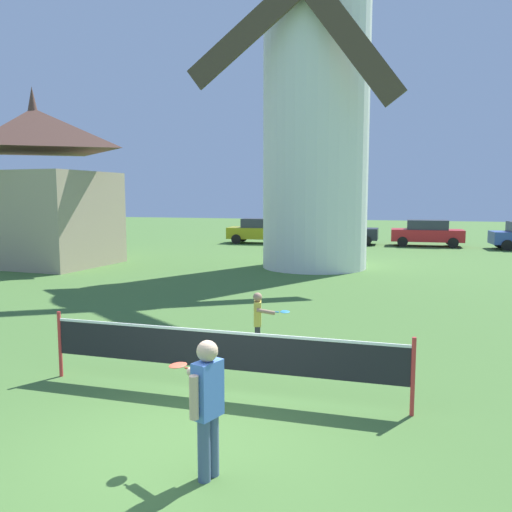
{
  "coord_description": "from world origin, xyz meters",
  "views": [
    {
      "loc": [
        2.53,
        -5.53,
        3.0
      ],
      "look_at": [
        -0.14,
        3.64,
        1.89
      ],
      "focal_mm": 36.62,
      "sensor_mm": 36.0,
      "label": 1
    }
  ],
  "objects_px": {
    "parked_car_black": "(345,231)",
    "chapel": "(36,189)",
    "windmill": "(316,93)",
    "tennis_net": "(219,350)",
    "parked_car_red": "(427,233)",
    "player_far": "(259,319)",
    "parked_car_mustard": "(261,230)",
    "player_near": "(206,401)"
  },
  "relations": [
    {
      "from": "tennis_net",
      "to": "player_far",
      "type": "height_order",
      "value": "player_far"
    },
    {
      "from": "player_near",
      "to": "parked_car_red",
      "type": "height_order",
      "value": "parked_car_red"
    },
    {
      "from": "player_near",
      "to": "parked_car_mustard",
      "type": "xyz_separation_m",
      "value": [
        -6.89,
        26.76,
        -0.04
      ]
    },
    {
      "from": "tennis_net",
      "to": "player_near",
      "type": "relative_size",
      "value": 3.76
    },
    {
      "from": "windmill",
      "to": "player_near",
      "type": "xyz_separation_m",
      "value": [
        1.75,
        -16.63,
        -6.26
      ]
    },
    {
      "from": "tennis_net",
      "to": "parked_car_mustard",
      "type": "relative_size",
      "value": 1.33
    },
    {
      "from": "player_near",
      "to": "player_far",
      "type": "bearing_deg",
      "value": 98.86
    },
    {
      "from": "windmill",
      "to": "chapel",
      "type": "distance_m",
      "value": 12.59
    },
    {
      "from": "tennis_net",
      "to": "parked_car_red",
      "type": "relative_size",
      "value": 1.37
    },
    {
      "from": "player_far",
      "to": "parked_car_mustard",
      "type": "relative_size",
      "value": 0.27
    },
    {
      "from": "parked_car_mustard",
      "to": "chapel",
      "type": "xyz_separation_m",
      "value": [
        -6.61,
        -12.5,
        2.47
      ]
    },
    {
      "from": "player_near",
      "to": "player_far",
      "type": "distance_m",
      "value": 4.53
    },
    {
      "from": "windmill",
      "to": "player_far",
      "type": "distance_m",
      "value": 13.8
    },
    {
      "from": "parked_car_red",
      "to": "chapel",
      "type": "distance_m",
      "value": 21.5
    },
    {
      "from": "parked_car_mustard",
      "to": "parked_car_black",
      "type": "xyz_separation_m",
      "value": [
        5.17,
        0.94,
        -0.0
      ]
    },
    {
      "from": "tennis_net",
      "to": "player_far",
      "type": "distance_m",
      "value": 2.22
    },
    {
      "from": "player_near",
      "to": "parked_car_black",
      "type": "xyz_separation_m",
      "value": [
        -1.72,
        27.7,
        -0.04
      ]
    },
    {
      "from": "parked_car_black",
      "to": "chapel",
      "type": "height_order",
      "value": "chapel"
    },
    {
      "from": "player_near",
      "to": "player_far",
      "type": "relative_size",
      "value": 1.29
    },
    {
      "from": "parked_car_red",
      "to": "player_near",
      "type": "bearing_deg",
      "value": -96.43
    },
    {
      "from": "player_near",
      "to": "windmill",
      "type": "bearing_deg",
      "value": 96.0
    },
    {
      "from": "player_near",
      "to": "chapel",
      "type": "xyz_separation_m",
      "value": [
        -13.5,
        14.26,
        2.43
      ]
    },
    {
      "from": "tennis_net",
      "to": "parked_car_black",
      "type": "distance_m",
      "value": 25.47
    },
    {
      "from": "chapel",
      "to": "player_near",
      "type": "bearing_deg",
      "value": -46.57
    },
    {
      "from": "tennis_net",
      "to": "player_far",
      "type": "bearing_deg",
      "value": 90.13
    },
    {
      "from": "parked_car_black",
      "to": "parked_car_red",
      "type": "xyz_separation_m",
      "value": [
        4.84,
        -0.03,
        0.0
      ]
    },
    {
      "from": "player_near",
      "to": "parked_car_mustard",
      "type": "distance_m",
      "value": 27.63
    },
    {
      "from": "player_far",
      "to": "chapel",
      "type": "distance_m",
      "value": 16.33
    },
    {
      "from": "chapel",
      "to": "parked_car_black",
      "type": "bearing_deg",
      "value": 48.75
    },
    {
      "from": "parked_car_black",
      "to": "player_near",
      "type": "bearing_deg",
      "value": -86.46
    },
    {
      "from": "parked_car_black",
      "to": "tennis_net",
      "type": "bearing_deg",
      "value": -87.7
    },
    {
      "from": "parked_car_black",
      "to": "chapel",
      "type": "distance_m",
      "value": 18.04
    },
    {
      "from": "windmill",
      "to": "tennis_net",
      "type": "relative_size",
      "value": 2.66
    },
    {
      "from": "player_far",
      "to": "parked_car_red",
      "type": "relative_size",
      "value": 0.28
    },
    {
      "from": "tennis_net",
      "to": "parked_car_mustard",
      "type": "height_order",
      "value": "parked_car_mustard"
    },
    {
      "from": "tennis_net",
      "to": "player_near",
      "type": "xyz_separation_m",
      "value": [
        0.69,
        -2.25,
        0.16
      ]
    },
    {
      "from": "player_near",
      "to": "parked_car_black",
      "type": "distance_m",
      "value": 27.75
    },
    {
      "from": "parked_car_mustard",
      "to": "parked_car_red",
      "type": "height_order",
      "value": "same"
    },
    {
      "from": "windmill",
      "to": "parked_car_mustard",
      "type": "xyz_separation_m",
      "value": [
        -5.14,
        10.13,
        -6.31
      ]
    },
    {
      "from": "tennis_net",
      "to": "chapel",
      "type": "bearing_deg",
      "value": 136.84
    },
    {
      "from": "windmill",
      "to": "player_far",
      "type": "bearing_deg",
      "value": -85.06
    },
    {
      "from": "parked_car_mustard",
      "to": "chapel",
      "type": "distance_m",
      "value": 14.35
    }
  ]
}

